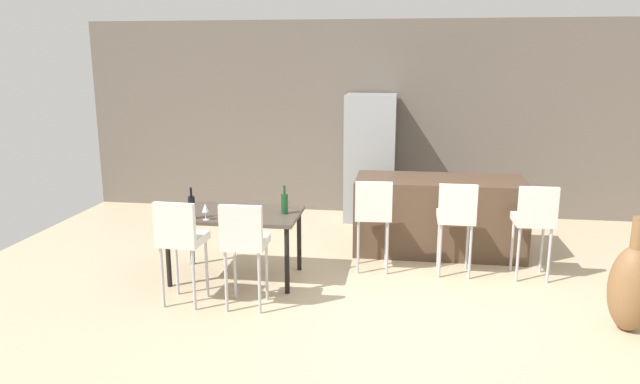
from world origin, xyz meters
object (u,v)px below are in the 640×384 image
(wine_bottle_near, at_px, (192,207))
(floor_vase, at_px, (632,287))
(wine_bottle_far, at_px, (285,203))
(bar_chair_left, at_px, (373,211))
(refrigerator, at_px, (370,158))
(wine_glass_left, at_px, (205,208))
(dining_chair_far, at_px, (244,239))
(bar_chair_right, at_px, (535,217))
(dining_table, at_px, (235,219))
(bar_chair_middle, at_px, (456,214))
(dining_chair_near, at_px, (180,236))
(kitchen_island, at_px, (439,215))

(wine_bottle_near, bearing_deg, floor_vase, -5.75)
(wine_bottle_far, bearing_deg, bar_chair_left, 23.67)
(refrigerator, xyz_separation_m, floor_vase, (2.50, -3.35, -0.52))
(floor_vase, bearing_deg, refrigerator, 126.73)
(wine_glass_left, bearing_deg, dining_chair_far, -40.01)
(wine_glass_left, distance_m, refrigerator, 3.31)
(bar_chair_right, bearing_deg, dining_table, -172.23)
(bar_chair_left, bearing_deg, wine_bottle_far, -156.33)
(wine_bottle_near, bearing_deg, bar_chair_middle, 15.06)
(dining_chair_near, height_order, dining_chair_far, same)
(bar_chair_middle, height_order, floor_vase, bar_chair_middle)
(dining_table, bearing_deg, wine_glass_left, -123.05)
(kitchen_island, height_order, bar_chair_right, bar_chair_right)
(bar_chair_left, height_order, wine_glass_left, bar_chair_left)
(dining_chair_far, bearing_deg, bar_chair_middle, 30.41)
(dining_chair_near, bearing_deg, bar_chair_right, 18.96)
(kitchen_island, xyz_separation_m, bar_chair_middle, (0.14, -0.81, 0.24))
(dining_table, xyz_separation_m, dining_chair_near, (-0.31, -0.76, 0.03))
(refrigerator, bearing_deg, dining_chair_near, -115.08)
(bar_chair_left, height_order, dining_chair_near, same)
(kitchen_island, bearing_deg, bar_chair_right, -40.48)
(kitchen_island, relative_size, wine_bottle_far, 6.66)
(dining_table, xyz_separation_m, wine_bottle_far, (0.54, 0.03, 0.18))
(dining_table, relative_size, dining_chair_far, 1.32)
(dining_chair_far, height_order, floor_vase, dining_chair_far)
(wine_glass_left, bearing_deg, bar_chair_middle, 16.45)
(bar_chair_right, xyz_separation_m, wine_bottle_near, (-3.53, -0.73, 0.17))
(wine_bottle_far, bearing_deg, wine_bottle_near, -159.90)
(bar_chair_right, height_order, floor_vase, bar_chair_right)
(wine_bottle_near, bearing_deg, refrigerator, 60.78)
(dining_table, relative_size, wine_bottle_far, 4.52)
(wine_glass_left, bearing_deg, bar_chair_left, 24.46)
(bar_chair_middle, xyz_separation_m, wine_bottle_near, (-2.71, -0.73, 0.17))
(bar_chair_left, distance_m, dining_chair_far, 1.65)
(kitchen_island, distance_m, dining_chair_far, 2.78)
(bar_chair_right, height_order, wine_bottle_near, wine_bottle_near)
(wine_bottle_near, bearing_deg, wine_glass_left, -9.42)
(wine_bottle_far, bearing_deg, dining_table, -176.72)
(kitchen_island, distance_m, bar_chair_left, 1.14)
(bar_chair_left, xyz_separation_m, wine_bottle_near, (-1.82, -0.73, 0.17))
(dining_chair_far, distance_m, wine_glass_left, 0.70)
(bar_chair_left, xyz_separation_m, dining_chair_far, (-1.14, -1.20, 0.00))
(kitchen_island, height_order, dining_table, kitchen_island)
(bar_chair_right, height_order, wine_bottle_far, bar_chair_right)
(dining_table, height_order, dining_chair_far, dining_chair_far)
(dining_chair_near, bearing_deg, dining_chair_far, -0.01)
(kitchen_island, xyz_separation_m, floor_vase, (1.56, -1.96, -0.06))
(bar_chair_left, height_order, wine_bottle_near, wine_bottle_near)
(bar_chair_middle, height_order, wine_bottle_near, wine_bottle_near)
(kitchen_island, height_order, wine_bottle_near, wine_bottle_near)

